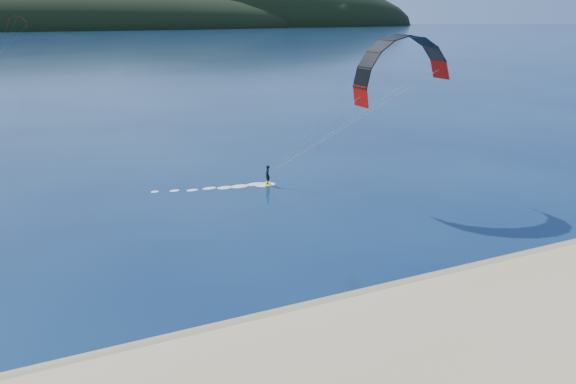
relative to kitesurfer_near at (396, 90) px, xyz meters
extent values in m
plane|color=#08183C|center=(-18.48, -20.04, -9.06)|extent=(1800.00, 1800.00, 0.00)
cube|color=olive|center=(-18.48, -15.54, -9.01)|extent=(220.00, 2.50, 0.10)
ellipsoid|color=black|center=(241.52, 739.96, -9.06)|extent=(600.00, 240.00, 140.00)
cube|color=yellow|center=(-8.97, 6.67, -9.00)|extent=(0.95, 1.50, 0.08)
imported|color=black|center=(-8.97, 6.67, -8.09)|extent=(0.63, 0.75, 1.76)
cylinder|color=gray|center=(-4.14, 3.07, -3.75)|extent=(0.02, 0.02, 13.79)
cylinder|color=gray|center=(-34.87, 178.78, -2.57)|extent=(0.02, 0.02, 14.24)
camera|label=1|loc=(-27.15, -37.68, 5.87)|focal=33.75mm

